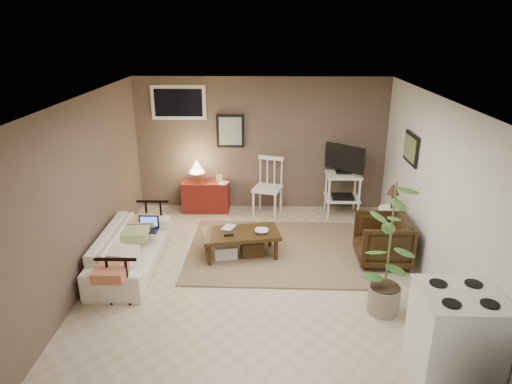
{
  "coord_description": "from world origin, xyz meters",
  "views": [
    {
      "loc": [
        0.08,
        -5.51,
        3.24
      ],
      "look_at": [
        -0.05,
        0.35,
        1.08
      ],
      "focal_mm": 32.0,
      "sensor_mm": 36.0,
      "label": 1
    }
  ],
  "objects_px": {
    "spindle_chair": "(268,188)",
    "armchair": "(383,238)",
    "sofa": "(130,243)",
    "tv_stand": "(343,179)",
    "coffee_table": "(240,242)",
    "side_table": "(391,207)",
    "potted_plant": "(390,245)",
    "stove": "(455,337)",
    "red_console": "(205,193)"
  },
  "relations": [
    {
      "from": "spindle_chair",
      "to": "armchair",
      "type": "bearing_deg",
      "value": -46.88
    },
    {
      "from": "sofa",
      "to": "tv_stand",
      "type": "height_order",
      "value": "tv_stand"
    },
    {
      "from": "coffee_table",
      "to": "side_table",
      "type": "xyz_separation_m",
      "value": [
        2.27,
        0.43,
        0.4
      ]
    },
    {
      "from": "armchair",
      "to": "side_table",
      "type": "bearing_deg",
      "value": 157.93
    },
    {
      "from": "armchair",
      "to": "coffee_table",
      "type": "bearing_deg",
      "value": -91.49
    },
    {
      "from": "tv_stand",
      "to": "side_table",
      "type": "height_order",
      "value": "tv_stand"
    },
    {
      "from": "spindle_chair",
      "to": "potted_plant",
      "type": "bearing_deg",
      "value": -65.26
    },
    {
      "from": "coffee_table",
      "to": "sofa",
      "type": "xyz_separation_m",
      "value": [
        -1.52,
        -0.33,
        0.14
      ]
    },
    {
      "from": "side_table",
      "to": "stove",
      "type": "distance_m",
      "value": 2.87
    },
    {
      "from": "coffee_table",
      "to": "spindle_chair",
      "type": "relative_size",
      "value": 1.16
    },
    {
      "from": "red_console",
      "to": "side_table",
      "type": "xyz_separation_m",
      "value": [
        3.01,
        -1.34,
        0.3
      ]
    },
    {
      "from": "tv_stand",
      "to": "stove",
      "type": "relative_size",
      "value": 1.32
    },
    {
      "from": "armchair",
      "to": "stove",
      "type": "bearing_deg",
      "value": 3.95
    },
    {
      "from": "sofa",
      "to": "tv_stand",
      "type": "distance_m",
      "value": 3.83
    },
    {
      "from": "tv_stand",
      "to": "potted_plant",
      "type": "relative_size",
      "value": 0.77
    },
    {
      "from": "red_console",
      "to": "spindle_chair",
      "type": "bearing_deg",
      "value": -6.03
    },
    {
      "from": "sofa",
      "to": "side_table",
      "type": "bearing_deg",
      "value": -78.74
    },
    {
      "from": "stove",
      "to": "spindle_chair",
      "type": "bearing_deg",
      "value": 113.18
    },
    {
      "from": "spindle_chair",
      "to": "potted_plant",
      "type": "xyz_separation_m",
      "value": [
        1.37,
        -2.98,
        0.41
      ]
    },
    {
      "from": "sofa",
      "to": "spindle_chair",
      "type": "xyz_separation_m",
      "value": [
        1.92,
        1.98,
        0.11
      ]
    },
    {
      "from": "spindle_chair",
      "to": "tv_stand",
      "type": "relative_size",
      "value": 0.8
    },
    {
      "from": "red_console",
      "to": "tv_stand",
      "type": "relative_size",
      "value": 0.76
    },
    {
      "from": "spindle_chair",
      "to": "armchair",
      "type": "height_order",
      "value": "spindle_chair"
    },
    {
      "from": "side_table",
      "to": "potted_plant",
      "type": "bearing_deg",
      "value": -105.69
    },
    {
      "from": "sofa",
      "to": "spindle_chair",
      "type": "relative_size",
      "value": 1.86
    },
    {
      "from": "spindle_chair",
      "to": "stove",
      "type": "relative_size",
      "value": 1.07
    },
    {
      "from": "sofa",
      "to": "red_console",
      "type": "height_order",
      "value": "red_console"
    },
    {
      "from": "side_table",
      "to": "tv_stand",
      "type": "bearing_deg",
      "value": 113.55
    },
    {
      "from": "coffee_table",
      "to": "red_console",
      "type": "xyz_separation_m",
      "value": [
        -0.74,
        1.77,
        0.1
      ]
    },
    {
      "from": "sofa",
      "to": "potted_plant",
      "type": "height_order",
      "value": "potted_plant"
    },
    {
      "from": "sofa",
      "to": "side_table",
      "type": "relative_size",
      "value": 1.88
    },
    {
      "from": "red_console",
      "to": "side_table",
      "type": "bearing_deg",
      "value": -24.05
    },
    {
      "from": "stove",
      "to": "armchair",
      "type": "bearing_deg",
      "value": 92.65
    },
    {
      "from": "coffee_table",
      "to": "sofa",
      "type": "distance_m",
      "value": 1.56
    },
    {
      "from": "tv_stand",
      "to": "stove",
      "type": "height_order",
      "value": "tv_stand"
    },
    {
      "from": "side_table",
      "to": "stove",
      "type": "relative_size",
      "value": 1.05
    },
    {
      "from": "red_console",
      "to": "tv_stand",
      "type": "distance_m",
      "value": 2.5
    },
    {
      "from": "coffee_table",
      "to": "sofa",
      "type": "relative_size",
      "value": 0.63
    },
    {
      "from": "tv_stand",
      "to": "side_table",
      "type": "distance_m",
      "value": 1.34
    },
    {
      "from": "spindle_chair",
      "to": "sofa",
      "type": "bearing_deg",
      "value": -134.22
    },
    {
      "from": "tv_stand",
      "to": "potted_plant",
      "type": "xyz_separation_m",
      "value": [
        0.04,
        -2.99,
        0.21
      ]
    },
    {
      "from": "red_console",
      "to": "stove",
      "type": "relative_size",
      "value": 1.0
    },
    {
      "from": "coffee_table",
      "to": "tv_stand",
      "type": "relative_size",
      "value": 0.94
    },
    {
      "from": "tv_stand",
      "to": "side_table",
      "type": "bearing_deg",
      "value": -66.45
    },
    {
      "from": "side_table",
      "to": "stove",
      "type": "height_order",
      "value": "side_table"
    },
    {
      "from": "red_console",
      "to": "tv_stand",
      "type": "xyz_separation_m",
      "value": [
        2.47,
        -0.11,
        0.34
      ]
    },
    {
      "from": "potted_plant",
      "to": "tv_stand",
      "type": "bearing_deg",
      "value": 90.8
    },
    {
      "from": "red_console",
      "to": "stove",
      "type": "bearing_deg",
      "value": -55.48
    },
    {
      "from": "spindle_chair",
      "to": "coffee_table",
      "type": "bearing_deg",
      "value": -103.75
    },
    {
      "from": "coffee_table",
      "to": "potted_plant",
      "type": "distance_m",
      "value": 2.32
    }
  ]
}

